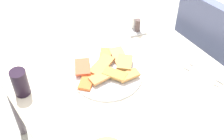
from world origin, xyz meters
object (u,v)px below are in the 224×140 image
object	(u,v)px
fork	(201,76)
condiment_caddy	(135,27)
dining_table	(115,87)
soda_can	(20,83)
paper_napkin	(203,75)
pide_platter	(107,71)
spoon	(206,72)
dining_chair	(213,58)

from	to	relation	value
fork	condiment_caddy	size ratio (longest dim) A/B	1.55
dining_table	soda_can	distance (m)	0.42
soda_can	paper_napkin	distance (m)	0.78
pide_platter	paper_napkin	xyz separation A→B (m)	(0.25, 0.34, -0.01)
paper_napkin	fork	world-z (taller)	fork
dining_table	soda_can	xyz separation A→B (m)	(-0.14, -0.38, 0.14)
condiment_caddy	dining_table	bearing A→B (deg)	-53.38
dining_table	spoon	bearing A→B (deg)	56.62
pide_platter	condiment_caddy	bearing A→B (deg)	120.28
dining_table	fork	world-z (taller)	fork
paper_napkin	fork	xyz separation A→B (m)	(0.00, -0.02, 0.00)
dining_chair	pide_platter	xyz separation A→B (m)	(-0.07, -0.67, 0.22)
spoon	dining_chair	bearing A→B (deg)	110.62
paper_napkin	condiment_caddy	xyz separation A→B (m)	(-0.42, -0.05, 0.02)
paper_napkin	condiment_caddy	size ratio (longest dim) A/B	1.06
dining_chair	soda_can	size ratio (longest dim) A/B	7.44
dining_table	dining_chair	world-z (taller)	dining_chair
soda_can	fork	size ratio (longest dim) A/B	0.71
pide_platter	spoon	distance (m)	0.44
soda_can	dining_chair	bearing A→B (deg)	79.97
dining_chair	dining_table	bearing A→B (deg)	-93.84
paper_napkin	spoon	size ratio (longest dim) A/B	0.67
dining_table	fork	xyz separation A→B (m)	(0.22, 0.30, 0.08)
dining_chair	pide_platter	size ratio (longest dim) A/B	2.89
dining_chair	spoon	size ratio (longest dim) A/B	5.14
paper_napkin	dining_table	bearing A→B (deg)	-124.84
dining_table	dining_chair	distance (m)	0.66
dining_table	pide_platter	world-z (taller)	pide_platter
paper_napkin	fork	bearing A→B (deg)	-90.00
paper_napkin	soda_can	bearing A→B (deg)	-117.39
soda_can	dining_table	bearing A→B (deg)	69.86
dining_table	dining_chair	bearing A→B (deg)	86.16
dining_table	spoon	xyz separation A→B (m)	(0.22, 0.34, 0.08)
paper_napkin	condiment_caddy	bearing A→B (deg)	-172.60
condiment_caddy	dining_chair	bearing A→B (deg)	57.97
dining_chair	fork	distance (m)	0.45
paper_napkin	spoon	xyz separation A→B (m)	(0.00, 0.02, 0.00)
soda_can	fork	world-z (taller)	soda_can
dining_chair	condiment_caddy	xyz separation A→B (m)	(-0.24, -0.38, 0.23)
dining_chair	paper_napkin	world-z (taller)	dining_chair
fork	spoon	world-z (taller)	same
soda_can	spoon	bearing A→B (deg)	63.20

